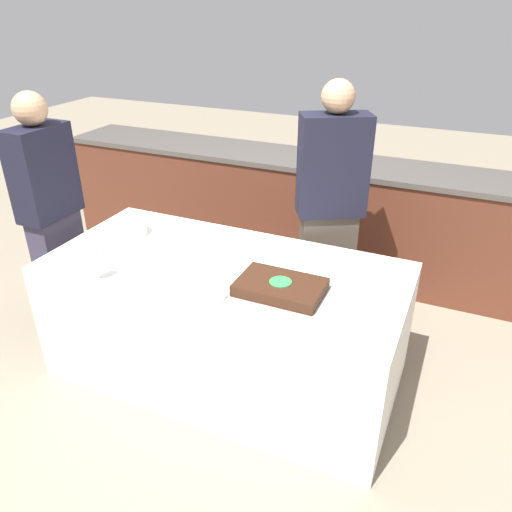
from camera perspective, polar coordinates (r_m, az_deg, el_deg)
The scene contains 10 objects.
ground_plane at distance 3.17m, azimuth -3.28°, elevation -12.92°, with size 14.00×14.00×0.00m, color gray.
back_counter at distance 4.16m, azimuth 6.29°, elevation 4.96°, with size 4.40×0.58×0.92m.
dining_table at distance 2.94m, azimuth -3.47°, elevation -7.43°, with size 1.99×0.95×0.74m.
cake at distance 2.48m, azimuth 2.80°, elevation -3.61°, with size 0.47×0.32×0.07m.
plate_stack at distance 3.18m, azimuth -14.46°, elevation 3.11°, with size 0.23×0.23×0.09m.
wine_glass at distance 2.67m, azimuth -18.03°, elevation -0.31°, with size 0.06×0.06×0.17m.
side_plate_near_cake at distance 2.74m, azimuth 4.52°, elevation -1.06°, with size 0.21×0.21×0.00m.
utensil_pile at distance 2.45m, azimuth -5.66°, elevation -4.68°, with size 0.18×0.10×0.02m.
person_cutting_cake at distance 3.15m, azimuth 8.41°, elevation 4.87°, with size 0.45×0.37×1.65m.
person_seated_left at distance 3.40m, azimuth -22.27°, elevation 4.16°, with size 0.20×0.38×1.59m.
Camera 1 is at (1.14, -2.12, 2.07)m, focal length 35.00 mm.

